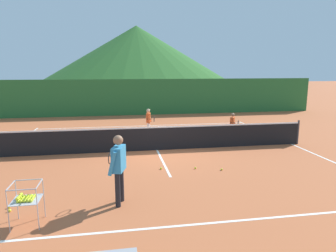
{
  "coord_description": "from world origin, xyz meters",
  "views": [
    {
      "loc": [
        -1.54,
        -11.67,
        3.25
      ],
      "look_at": [
        0.42,
        -0.18,
        1.02
      ],
      "focal_mm": 32.08,
      "sensor_mm": 36.0,
      "label": 1
    }
  ],
  "objects_px": {
    "tennis_net": "(157,138)",
    "student_1": "(233,123)",
    "ball_cart": "(26,198)",
    "instructor": "(118,163)",
    "tennis_ball_5": "(9,207)",
    "tennis_ball_1": "(161,168)",
    "tennis_ball_4": "(195,168)",
    "tennis_ball_3": "(222,169)",
    "student_0": "(149,119)",
    "tennis_ball_0": "(10,210)"
  },
  "relations": [
    {
      "from": "tennis_net",
      "to": "student_1",
      "type": "distance_m",
      "value": 3.99
    },
    {
      "from": "tennis_net",
      "to": "ball_cart",
      "type": "bearing_deg",
      "value": -122.94
    },
    {
      "from": "instructor",
      "to": "tennis_ball_5",
      "type": "xyz_separation_m",
      "value": [
        -2.59,
        0.18,
        -1.0
      ]
    },
    {
      "from": "tennis_ball_1",
      "to": "ball_cart",
      "type": "bearing_deg",
      "value": -137.56
    },
    {
      "from": "tennis_net",
      "to": "tennis_ball_4",
      "type": "xyz_separation_m",
      "value": [
        0.94,
        -2.51,
        -0.47
      ]
    },
    {
      "from": "tennis_ball_1",
      "to": "tennis_ball_3",
      "type": "height_order",
      "value": "same"
    },
    {
      "from": "tennis_ball_3",
      "to": "student_0",
      "type": "bearing_deg",
      "value": 107.65
    },
    {
      "from": "tennis_ball_0",
      "to": "instructor",
      "type": "bearing_deg",
      "value": 0.39
    },
    {
      "from": "tennis_net",
      "to": "student_1",
      "type": "bearing_deg",
      "value": 19.97
    },
    {
      "from": "ball_cart",
      "to": "tennis_ball_5",
      "type": "relative_size",
      "value": 13.22
    },
    {
      "from": "student_0",
      "to": "student_1",
      "type": "xyz_separation_m",
      "value": [
        3.78,
        -1.46,
        -0.06
      ]
    },
    {
      "from": "tennis_net",
      "to": "tennis_ball_3",
      "type": "height_order",
      "value": "tennis_net"
    },
    {
      "from": "instructor",
      "to": "ball_cart",
      "type": "relative_size",
      "value": 1.91
    },
    {
      "from": "student_1",
      "to": "tennis_ball_3",
      "type": "distance_m",
      "value": 4.65
    },
    {
      "from": "ball_cart",
      "to": "tennis_ball_0",
      "type": "xyz_separation_m",
      "value": [
        -0.57,
        0.66,
        -0.55
      ]
    },
    {
      "from": "instructor",
      "to": "tennis_ball_1",
      "type": "distance_m",
      "value": 2.89
    },
    {
      "from": "tennis_ball_0",
      "to": "student_0",
      "type": "bearing_deg",
      "value": 61.9
    },
    {
      "from": "student_0",
      "to": "instructor",
      "type": "bearing_deg",
      "value": -101.39
    },
    {
      "from": "ball_cart",
      "to": "tennis_ball_1",
      "type": "relative_size",
      "value": 13.22
    },
    {
      "from": "tennis_ball_0",
      "to": "tennis_ball_4",
      "type": "relative_size",
      "value": 1.0
    },
    {
      "from": "tennis_ball_4",
      "to": "instructor",
      "type": "bearing_deg",
      "value": -138.62
    },
    {
      "from": "tennis_ball_4",
      "to": "student_0",
      "type": "bearing_deg",
      "value": 100.35
    },
    {
      "from": "tennis_ball_1",
      "to": "tennis_ball_4",
      "type": "relative_size",
      "value": 1.0
    },
    {
      "from": "tennis_net",
      "to": "tennis_ball_1",
      "type": "bearing_deg",
      "value": -94.42
    },
    {
      "from": "tennis_ball_4",
      "to": "tennis_ball_0",
      "type": "bearing_deg",
      "value": -156.16
    },
    {
      "from": "tennis_net",
      "to": "tennis_ball_5",
      "type": "relative_size",
      "value": 183.96
    },
    {
      "from": "tennis_ball_0",
      "to": "tennis_ball_1",
      "type": "relative_size",
      "value": 1.0
    },
    {
      "from": "tennis_ball_0",
      "to": "tennis_ball_4",
      "type": "height_order",
      "value": "same"
    },
    {
      "from": "tennis_ball_0",
      "to": "tennis_ball_1",
      "type": "bearing_deg",
      "value": 31.31
    },
    {
      "from": "student_1",
      "to": "tennis_ball_3",
      "type": "relative_size",
      "value": 18.05
    },
    {
      "from": "instructor",
      "to": "tennis_ball_3",
      "type": "xyz_separation_m",
      "value": [
        3.3,
        1.92,
        -1.0
      ]
    },
    {
      "from": "ball_cart",
      "to": "tennis_ball_4",
      "type": "bearing_deg",
      "value": 32.98
    },
    {
      "from": "instructor",
      "to": "student_0",
      "type": "height_order",
      "value": "instructor"
    },
    {
      "from": "student_1",
      "to": "tennis_ball_1",
      "type": "height_order",
      "value": "student_1"
    },
    {
      "from": "ball_cart",
      "to": "tennis_ball_1",
      "type": "xyz_separation_m",
      "value": [
        3.31,
        3.02,
        -0.55
      ]
    },
    {
      "from": "student_0",
      "to": "ball_cart",
      "type": "distance_m",
      "value": 8.91
    },
    {
      "from": "tennis_ball_3",
      "to": "tennis_ball_0",
      "type": "bearing_deg",
      "value": -161.6
    },
    {
      "from": "tennis_ball_4",
      "to": "tennis_ball_5",
      "type": "distance_m",
      "value": 5.47
    },
    {
      "from": "student_0",
      "to": "tennis_ball_1",
      "type": "relative_size",
      "value": 19.43
    },
    {
      "from": "tennis_ball_3",
      "to": "student_1",
      "type": "bearing_deg",
      "value": 64.35
    },
    {
      "from": "tennis_net",
      "to": "student_0",
      "type": "relative_size",
      "value": 9.47
    },
    {
      "from": "instructor",
      "to": "tennis_ball_1",
      "type": "xyz_separation_m",
      "value": [
        1.37,
        2.34,
        -1.0
      ]
    },
    {
      "from": "student_0",
      "to": "tennis_ball_5",
      "type": "distance_m",
      "value": 8.45
    },
    {
      "from": "tennis_ball_1",
      "to": "tennis_ball_5",
      "type": "xyz_separation_m",
      "value": [
        -3.96,
        -2.16,
        0.0
      ]
    },
    {
      "from": "instructor",
      "to": "tennis_ball_1",
      "type": "bearing_deg",
      "value": 59.73
    },
    {
      "from": "tennis_ball_1",
      "to": "tennis_net",
      "type": "bearing_deg",
      "value": 85.58
    },
    {
      "from": "tennis_ball_4",
      "to": "ball_cart",
      "type": "bearing_deg",
      "value": -147.02
    },
    {
      "from": "student_1",
      "to": "tennis_ball_3",
      "type": "bearing_deg",
      "value": -115.65
    },
    {
      "from": "instructor",
      "to": "tennis_ball_5",
      "type": "bearing_deg",
      "value": 176.06
    },
    {
      "from": "tennis_ball_3",
      "to": "tennis_ball_4",
      "type": "xyz_separation_m",
      "value": [
        -0.81,
        0.28,
        0.0
      ]
    }
  ]
}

